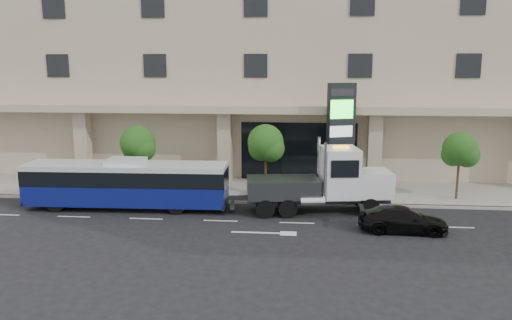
{
  "coord_description": "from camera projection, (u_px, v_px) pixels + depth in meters",
  "views": [
    {
      "loc": [
        0.1,
        -26.35,
        8.06
      ],
      "look_at": [
        -2.44,
        2.0,
        2.62
      ],
      "focal_mm": 35.0,
      "sensor_mm": 36.0,
      "label": 1
    }
  ],
  "objects": [
    {
      "name": "curb",
      "position": [
        297.0,
        203.0,
        29.24
      ],
      "size": [
        120.0,
        0.3,
        0.15
      ],
      "primitive_type": "cube",
      "color": "gray",
      "rests_on": "ground"
    },
    {
      "name": "tree_right",
      "position": [
        460.0,
        151.0,
        29.41
      ],
      "size": [
        2.1,
        2.0,
        4.04
      ],
      "color": "#422B19",
      "rests_on": "sidewalk"
    },
    {
      "name": "convention_center",
      "position": [
        301.0,
        41.0,
        40.51
      ],
      "size": [
        60.0,
        17.6,
        20.0
      ],
      "color": "tan",
      "rests_on": "ground"
    },
    {
      "name": "tree_left",
      "position": [
        138.0,
        145.0,
        31.1
      ],
      "size": [
        2.27,
        2.2,
        4.22
      ],
      "color": "#422B19",
      "rests_on": "sidewalk"
    },
    {
      "name": "city_bus",
      "position": [
        127.0,
        183.0,
        28.23
      ],
      "size": [
        11.44,
        2.71,
        2.88
      ],
      "rotation": [
        0.0,
        0.0,
        0.03
      ],
      "color": "black",
      "rests_on": "ground"
    },
    {
      "name": "ground",
      "position": [
        297.0,
        214.0,
        27.3
      ],
      "size": [
        120.0,
        120.0,
        0.0
      ],
      "primitive_type": "plane",
      "color": "black",
      "rests_on": "ground"
    },
    {
      "name": "signage_pylon",
      "position": [
        340.0,
        137.0,
        31.13
      ],
      "size": [
        1.8,
        1.16,
        6.83
      ],
      "rotation": [
        0.0,
        0.0,
        0.35
      ],
      "color": "black",
      "rests_on": "sidewalk"
    },
    {
      "name": "sidewalk",
      "position": [
        298.0,
        191.0,
        32.18
      ],
      "size": [
        120.0,
        6.0,
        0.15
      ],
      "primitive_type": "cube",
      "color": "gray",
      "rests_on": "ground"
    },
    {
      "name": "tree_mid",
      "position": [
        266.0,
        145.0,
        30.37
      ],
      "size": [
        2.28,
        2.2,
        4.38
      ],
      "color": "#422B19",
      "rests_on": "sidewalk"
    },
    {
      "name": "tow_truck",
      "position": [
        325.0,
        183.0,
        27.46
      ],
      "size": [
        9.02,
        3.22,
        4.08
      ],
      "rotation": [
        0.0,
        0.0,
        0.13
      ],
      "color": "#2D3033",
      "rests_on": "ground"
    },
    {
      "name": "black_sedan",
      "position": [
        403.0,
        219.0,
        24.4
      ],
      "size": [
        4.35,
        1.89,
        1.25
      ],
      "primitive_type": "imported",
      "rotation": [
        0.0,
        0.0,
        1.54
      ],
      "color": "black",
      "rests_on": "ground"
    }
  ]
}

